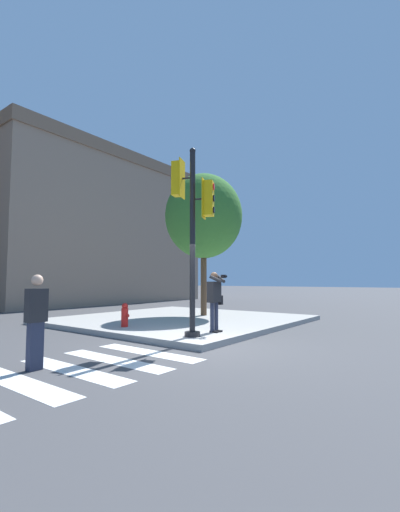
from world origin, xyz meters
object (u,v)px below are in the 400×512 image
Objects in this scene: pedestrian_distant at (36,319)px; street_tree at (204,216)px; traffic_signal_pole at (193,216)px; fire_hydrant at (125,315)px; person_photographer at (215,296)px.

pedestrian_distant is 0.29× the size of street_tree.
fire_hydrant is at bearing 86.54° from traffic_signal_pole.
pedestrian_distant is at bearing 171.20° from traffic_signal_pole.
street_tree is 5.64m from fire_hydrant.
traffic_signal_pole is 5.37m from street_tree.
street_tree reaches higher than fire_hydrant.
fire_hydrant is (0.17, 2.77, -2.73)m from traffic_signal_pole.
person_photographer is at bearing -74.24° from fire_hydrant.
traffic_signal_pole is 2.92× the size of pedestrian_distant.
person_photographer is at bearing -139.67° from street_tree.
street_tree is (3.45, 2.93, 3.09)m from person_photographer.
traffic_signal_pole reaches higher than person_photographer.
street_tree is at bearing 40.33° from person_photographer.
person_photographer is 0.98× the size of pedestrian_distant.
street_tree reaches higher than traffic_signal_pole.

